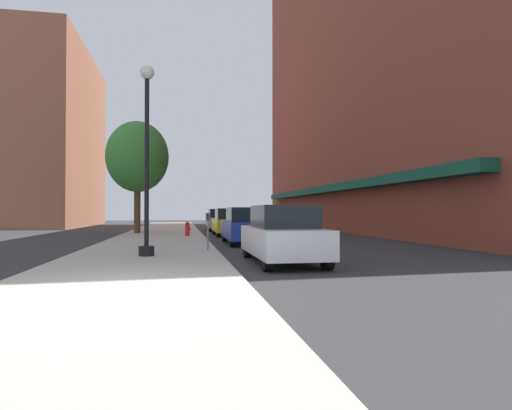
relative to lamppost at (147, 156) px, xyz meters
name	(u,v)px	position (x,y,z in m)	size (l,w,h in m)	color
ground_plane	(229,235)	(3.93, 12.46, -3.20)	(90.00, 90.00, 0.00)	#2D2D30
sidewalk_slab	(163,234)	(-0.07, 13.46, -3.14)	(4.80, 50.00, 0.12)	#A8A399
building_right_brick	(367,43)	(14.92, 16.46, 11.07)	(6.80, 40.00, 28.59)	brown
building_far_background	(58,139)	(-11.08, 31.46, 5.47)	(6.80, 18.00, 17.39)	#9E6047
lamppost	(147,156)	(0.00, 0.00, 0.00)	(0.48, 0.48, 5.90)	black
fire_hydrant	(187,229)	(1.40, 10.42, -2.68)	(0.33, 0.26, 0.79)	red
parking_meter_near	(208,227)	(1.98, 1.56, -2.25)	(0.14, 0.09, 1.31)	slate
tree_near	(137,157)	(-1.66, 14.00, 1.70)	(3.87, 3.87, 7.03)	#4C3823
car_white	(283,235)	(3.93, -1.58, -2.39)	(1.80, 4.30, 1.66)	black
car_blue	(245,226)	(3.93, 5.54, -2.39)	(1.80, 4.30, 1.66)	black
car_yellow	(229,222)	(3.93, 12.22, -2.39)	(1.80, 4.30, 1.66)	black
car_silver	(219,220)	(3.93, 18.91, -2.39)	(1.80, 4.30, 1.66)	black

